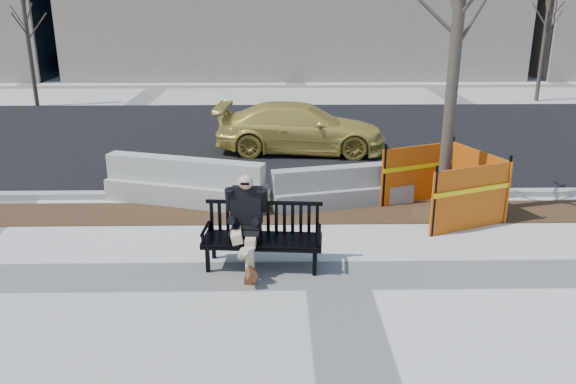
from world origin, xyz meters
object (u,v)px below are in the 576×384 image
(sedan, at_px, (301,152))
(jersey_barrier_left, at_px, (186,203))
(bench, at_px, (263,266))
(jersey_barrier_right, at_px, (342,205))
(tree_fence, at_px, (440,214))
(seated_man, at_px, (247,264))

(sedan, relative_size, jersey_barrier_left, 1.35)
(bench, relative_size, jersey_barrier_left, 0.56)
(sedan, height_order, jersey_barrier_right, sedan)
(jersey_barrier_left, relative_size, jersey_barrier_right, 1.16)
(tree_fence, xyz_separation_m, sedan, (-2.49, 4.69, 0.00))
(sedan, distance_m, jersey_barrier_right, 4.20)
(tree_fence, distance_m, jersey_barrier_left, 4.99)
(jersey_barrier_left, bearing_deg, sedan, 75.74)
(tree_fence, distance_m, jersey_barrier_right, 1.90)
(tree_fence, distance_m, sedan, 5.31)
(seated_man, bearing_deg, jersey_barrier_left, 120.69)
(seated_man, xyz_separation_m, jersey_barrier_left, (-1.35, 2.81, 0.00))
(bench, bearing_deg, jersey_barrier_right, 65.82)
(tree_fence, relative_size, sedan, 1.44)
(seated_man, relative_size, sedan, 0.33)
(jersey_barrier_right, bearing_deg, bench, -132.58)
(sedan, relative_size, jersey_barrier_right, 1.56)
(bench, xyz_separation_m, jersey_barrier_left, (-1.60, 2.88, 0.00))
(tree_fence, height_order, sedan, tree_fence)
(seated_man, relative_size, jersey_barrier_left, 0.44)
(jersey_barrier_left, bearing_deg, jersey_barrier_right, 14.20)
(tree_fence, height_order, jersey_barrier_right, tree_fence)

